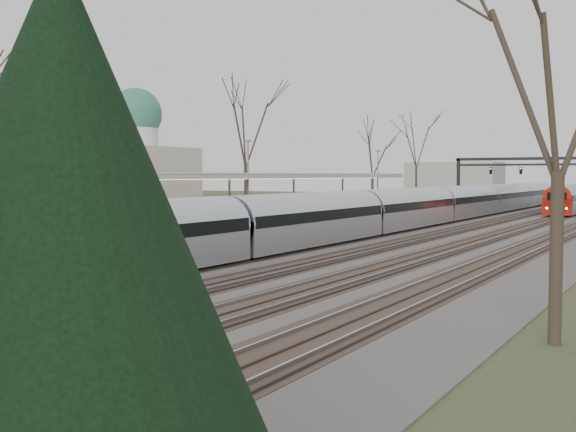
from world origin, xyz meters
name	(u,v)px	position (x,y,z in m)	size (l,w,h in m)	color
track_bed	(475,224)	(0.26, 55.00, 0.06)	(24.00, 160.00, 0.22)	#474442
platform	(260,228)	(-9.05, 37.50, 0.50)	(3.50, 69.00, 1.00)	#9E9B93
canopy	(220,176)	(-9.05, 32.99, 3.93)	(4.10, 50.00, 3.11)	slate
dome_building	(119,178)	(-21.71, 38.00, 3.72)	(10.00, 8.00, 10.30)	beige
signal_gantry	(546,167)	(0.29, 84.99, 4.91)	(21.00, 0.59, 6.08)	black
tree_west_far	(246,126)	(-17.00, 48.00, 8.02)	(5.50, 5.50, 11.33)	#2D231C
tree_east_near	(560,60)	(13.00, 15.00, 6.55)	(4.50, 4.50, 9.27)	#2D231C
train_near	(438,206)	(-2.50, 54.09, 1.48)	(2.62, 90.21, 3.05)	#AEB0B8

